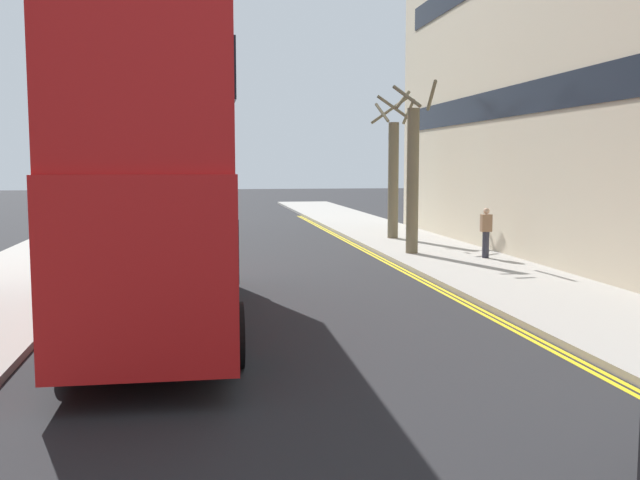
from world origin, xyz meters
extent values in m
cube|color=#9E9991|center=(6.50, 16.00, 0.07)|extent=(4.00, 80.00, 0.14)
cube|color=yellow|center=(4.40, 14.00, 0.00)|extent=(0.10, 56.00, 0.01)
cube|color=yellow|center=(4.24, 14.00, 0.00)|extent=(0.10, 56.00, 0.01)
cube|color=red|center=(-2.37, 12.61, 1.74)|extent=(2.60, 10.82, 2.60)
cube|color=red|center=(-2.37, 12.61, 4.29)|extent=(2.54, 10.61, 2.50)
cube|color=black|center=(-2.37, 12.61, 2.04)|extent=(2.62, 10.39, 0.84)
cube|color=black|center=(-2.37, 12.61, 4.39)|extent=(2.61, 10.17, 0.80)
cube|color=yellow|center=(-2.32, 17.99, 3.29)|extent=(2.00, 0.08, 0.44)
cube|color=maroon|center=(-2.37, 12.61, 5.59)|extent=(2.34, 9.74, 0.10)
cylinder|color=black|center=(-3.59, 15.97, 0.52)|extent=(0.31, 1.04, 1.04)
cylinder|color=black|center=(-1.09, 15.94, 0.52)|extent=(0.31, 1.04, 1.04)
cylinder|color=black|center=(-3.65, 9.27, 0.52)|extent=(0.31, 1.04, 1.04)
cylinder|color=black|center=(-1.15, 9.25, 0.52)|extent=(0.31, 1.04, 1.04)
cylinder|color=#2D2D38|center=(7.47, 20.26, 0.56)|extent=(0.22, 0.22, 0.85)
cube|color=#8C6647|center=(7.47, 20.26, 1.27)|extent=(0.34, 0.22, 0.56)
sphere|color=tan|center=(7.47, 20.26, 1.66)|extent=(0.20, 0.20, 0.20)
cylinder|color=#6B6047|center=(6.16, 26.91, 2.49)|extent=(0.43, 0.43, 4.70)
cylinder|color=#6B6047|center=(6.78, 26.94, 5.27)|extent=(0.19, 1.29, 0.95)
cylinder|color=#6B6047|center=(6.19, 27.69, 5.39)|extent=(1.61, 0.19, 1.17)
cylinder|color=#6B6047|center=(5.64, 26.79, 5.22)|extent=(0.37, 1.13, 0.84)
cylinder|color=#6B6047|center=(6.02, 26.21, 5.34)|extent=(1.46, 0.41, 1.08)
cylinder|color=#6B6047|center=(5.48, 21.90, 2.58)|extent=(0.41, 0.41, 4.89)
cylinder|color=#6B6047|center=(6.08, 21.83, 5.45)|extent=(0.26, 1.26, 0.93)
cylinder|color=#6B6047|center=(5.18, 22.20, 5.32)|extent=(0.72, 0.72, 0.68)
cylinder|color=#6B6047|center=(5.14, 21.53, 5.38)|extent=(0.86, 0.80, 0.79)
cube|color=black|center=(8.48, 19.51, 5.21)|extent=(0.04, 24.64, 1.00)
camera|label=1|loc=(-1.63, -1.90, 3.17)|focal=40.81mm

